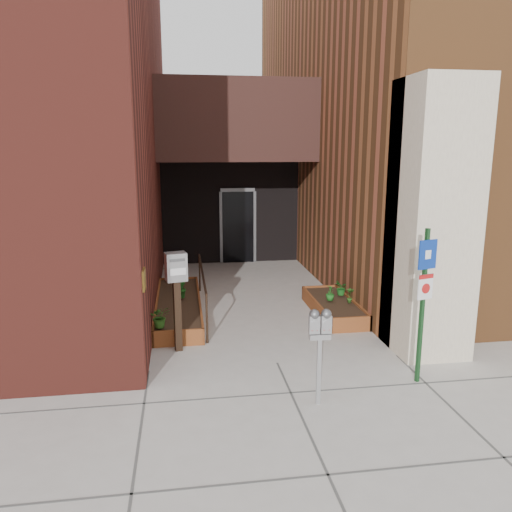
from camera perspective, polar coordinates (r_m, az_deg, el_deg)
name	(u,v)px	position (r m, az deg, el deg)	size (l,w,h in m)	color
ground	(277,363)	(8.08, 2.44, -12.13)	(80.00, 80.00, 0.00)	#9E9991
architecture	(224,86)	(14.27, -3.66, 18.83)	(20.00, 14.60, 10.00)	maroon
planter_left	(179,307)	(10.43, -8.84, -5.79)	(0.90, 3.60, 0.30)	brown
planter_right	(334,307)	(10.40, 8.86, -5.83)	(0.80, 2.20, 0.30)	brown
handrail	(202,278)	(10.22, -6.15, -2.51)	(0.04, 3.34, 0.90)	black
parking_meter	(320,331)	(6.56, 7.32, -8.51)	(0.30, 0.14, 1.32)	#99999B
sign_post	(424,290)	(7.38, 18.67, -3.69)	(0.30, 0.12, 2.26)	#163E1C
payment_dropbox	(176,281)	(8.25, -9.09, -2.81)	(0.38, 0.32, 1.68)	black
shrub_left_a	(160,317)	(8.81, -10.91, -6.83)	(0.34, 0.34, 0.38)	#2C611B
shrub_left_b	(181,288)	(10.44, -8.55, -3.62)	(0.23, 0.23, 0.41)	#195117
shrub_left_c	(179,280)	(11.10, -8.74, -2.75)	(0.22, 0.22, 0.38)	#18551A
shrub_left_d	(167,272)	(11.82, -10.14, -1.82)	(0.21, 0.21, 0.41)	#1C611B
shrub_right_a	(330,293)	(10.26, 8.48, -4.19)	(0.18, 0.18, 0.31)	#1C5F1B
shrub_right_b	(350,295)	(10.15, 10.70, -4.41)	(0.17, 0.17, 0.33)	#265618
shrub_right_c	(341,288)	(10.65, 9.75, -3.62)	(0.28, 0.28, 0.32)	#1A5D1B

